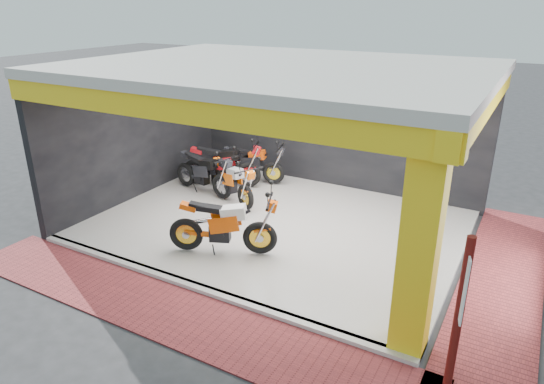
% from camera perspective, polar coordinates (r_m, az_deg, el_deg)
% --- Properties ---
extents(ground, '(80.00, 80.00, 0.00)m').
position_cam_1_polar(ground, '(9.77, -5.15, -8.55)').
color(ground, '#2D2D30').
rests_on(ground, ground).
extents(showroom_floor, '(8.00, 6.00, 0.10)m').
position_cam_1_polar(showroom_floor, '(11.25, 0.58, -3.89)').
color(showroom_floor, white).
rests_on(showroom_floor, ground).
extents(showroom_ceiling, '(8.40, 6.40, 0.20)m').
position_cam_1_polar(showroom_ceiling, '(10.24, 0.65, 14.35)').
color(showroom_ceiling, beige).
rests_on(showroom_ceiling, corner_column).
extents(back_wall, '(8.20, 0.20, 3.50)m').
position_cam_1_polar(back_wall, '(13.34, 7.09, 7.81)').
color(back_wall, black).
rests_on(back_wall, ground).
extents(left_wall, '(0.20, 6.20, 3.50)m').
position_cam_1_polar(left_wall, '(13.03, -15.52, 6.86)').
color(left_wall, black).
rests_on(left_wall, ground).
extents(corner_column, '(0.50, 0.50, 3.50)m').
position_cam_1_polar(corner_column, '(7.00, 17.00, -6.07)').
color(corner_column, yellow).
rests_on(corner_column, ground).
extents(header_beam_front, '(8.40, 0.30, 0.40)m').
position_cam_1_polar(header_beam_front, '(7.82, -10.12, 9.53)').
color(header_beam_front, yellow).
rests_on(header_beam_front, corner_column).
extents(header_beam_right, '(0.30, 6.40, 0.40)m').
position_cam_1_polar(header_beam_right, '(9.09, 23.69, 9.74)').
color(header_beam_right, yellow).
rests_on(header_beam_right, corner_column).
extents(floor_kerb, '(8.00, 0.20, 0.10)m').
position_cam_1_polar(floor_kerb, '(9.05, -8.85, -11.04)').
color(floor_kerb, white).
rests_on(floor_kerb, ground).
extents(paver_front, '(9.00, 1.40, 0.03)m').
position_cam_1_polar(paver_front, '(8.58, -12.10, -13.58)').
color(paver_front, '#9C3335').
rests_on(paver_front, ground).
extents(paver_right, '(1.40, 7.00, 0.03)m').
position_cam_1_polar(paver_right, '(10.16, 25.40, -9.41)').
color(paver_right, '#9C3335').
rests_on(paver_right, ground).
extents(signpost, '(0.11, 0.35, 2.56)m').
position_cam_1_polar(signpost, '(6.15, 20.91, -14.59)').
color(signpost, '#5D120D').
rests_on(signpost, ground).
extents(moto_hero, '(2.48, 1.71, 1.42)m').
position_cam_1_polar(moto_hero, '(9.58, -1.44, -3.61)').
color(moto_hero, '#DB4D09').
rests_on(moto_hero, showroom_floor).
extents(moto_row_a, '(2.26, 1.63, 1.30)m').
position_cam_1_polar(moto_row_a, '(11.69, -3.16, 0.82)').
color(moto_row_a, '#F5600A').
rests_on(moto_row_a, showroom_floor).
extents(moto_row_b, '(2.48, 1.59, 1.42)m').
position_cam_1_polar(moto_row_b, '(13.12, -2.83, 3.45)').
color(moto_row_b, '#B31319').
rests_on(moto_row_b, showroom_floor).
extents(moto_row_c, '(2.23, 1.26, 1.29)m').
position_cam_1_polar(moto_row_c, '(13.36, 0.17, 3.51)').
color(moto_row_c, black).
rests_on(moto_row_c, showroom_floor).
extents(moto_row_d, '(2.30, 1.21, 1.34)m').
position_cam_1_polar(moto_row_d, '(12.38, -5.97, 2.03)').
color(moto_row_d, black).
rests_on(moto_row_d, showroom_floor).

